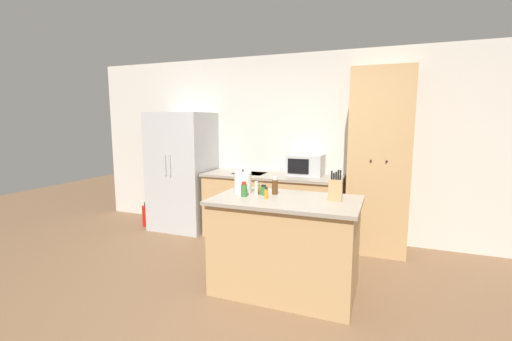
{
  "coord_description": "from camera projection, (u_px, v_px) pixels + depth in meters",
  "views": [
    {
      "loc": [
        1.06,
        -2.52,
        1.66
      ],
      "look_at": [
        -0.46,
        1.4,
        1.05
      ],
      "focal_mm": 24.0,
      "sensor_mm": 36.0,
      "label": 1
    }
  ],
  "objects": [
    {
      "name": "ground_plane",
      "position": [
        247.0,
        316.0,
        2.94
      ],
      "size": [
        14.0,
        14.0,
        0.0
      ],
      "primitive_type": "plane",
      "color": "brown"
    },
    {
      "name": "wall_back",
      "position": [
        309.0,
        146.0,
        4.91
      ],
      "size": [
        7.2,
        0.06,
        2.6
      ],
      "color": "beige",
      "rests_on": "ground_plane"
    },
    {
      "name": "refrigerator",
      "position": [
        183.0,
        171.0,
        5.27
      ],
      "size": [
        0.88,
        0.76,
        1.78
      ],
      "color": "#B7BABC",
      "rests_on": "ground_plane"
    },
    {
      "name": "back_counter",
      "position": [
        272.0,
        206.0,
        4.85
      ],
      "size": [
        1.93,
        0.7,
        0.92
      ],
      "color": "tan",
      "rests_on": "ground_plane"
    },
    {
      "name": "pantry_cabinet",
      "position": [
        379.0,
        162.0,
        4.29
      ],
      "size": [
        0.73,
        0.59,
        2.3
      ],
      "color": "tan",
      "rests_on": "ground_plane"
    },
    {
      "name": "kitchen_island",
      "position": [
        285.0,
        244.0,
        3.34
      ],
      "size": [
        1.4,
        0.84,
        0.93
      ],
      "color": "tan",
      "rests_on": "ground_plane"
    },
    {
      "name": "microwave",
      "position": [
        306.0,
        165.0,
        4.71
      ],
      "size": [
        0.48,
        0.39,
        0.29
      ],
      "color": "#B2B5B7",
      "rests_on": "back_counter"
    },
    {
      "name": "knife_block",
      "position": [
        336.0,
        189.0,
        3.16
      ],
      "size": [
        0.12,
        0.07,
        0.29
      ],
      "color": "tan",
      "rests_on": "kitchen_island"
    },
    {
      "name": "spice_bottle_tall_dark",
      "position": [
        258.0,
        189.0,
        3.5
      ],
      "size": [
        0.05,
        0.05,
        0.09
      ],
      "color": "gold",
      "rests_on": "kitchen_island"
    },
    {
      "name": "spice_bottle_short_red",
      "position": [
        267.0,
        193.0,
        3.25
      ],
      "size": [
        0.04,
        0.04,
        0.11
      ],
      "color": "orange",
      "rests_on": "kitchen_island"
    },
    {
      "name": "spice_bottle_amber_oil",
      "position": [
        264.0,
        190.0,
        3.42
      ],
      "size": [
        0.06,
        0.06,
        0.1
      ],
      "color": "#337033",
      "rests_on": "kitchen_island"
    },
    {
      "name": "spice_bottle_green_herb",
      "position": [
        275.0,
        186.0,
        3.45
      ],
      "size": [
        0.06,
        0.06,
        0.18
      ],
      "color": "#563319",
      "rests_on": "kitchen_island"
    },
    {
      "name": "spice_bottle_pale_salt",
      "position": [
        256.0,
        189.0,
        3.4
      ],
      "size": [
        0.04,
        0.04,
        0.14
      ],
      "color": "beige",
      "rests_on": "kitchen_island"
    },
    {
      "name": "spice_bottle_orange_cap",
      "position": [
        244.0,
        190.0,
        3.35
      ],
      "size": [
        0.06,
        0.06,
        0.15
      ],
      "color": "#337033",
      "rests_on": "kitchen_island"
    },
    {
      "name": "kettle",
      "position": [
        243.0,
        182.0,
        3.49
      ],
      "size": [
        0.18,
        0.18,
        0.25
      ],
      "color": "white",
      "rests_on": "kitchen_island"
    },
    {
      "name": "fire_extinguisher",
      "position": [
        147.0,
        215.0,
        5.44
      ],
      "size": [
        0.13,
        0.13,
        0.38
      ],
      "color": "red",
      "rests_on": "ground_plane"
    }
  ]
}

